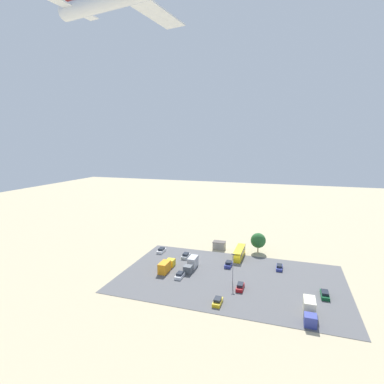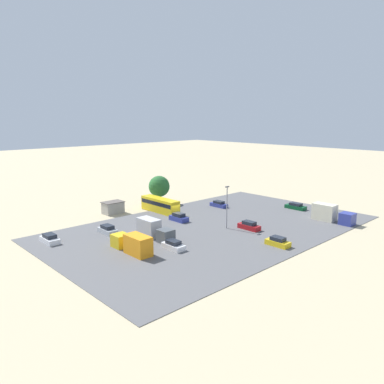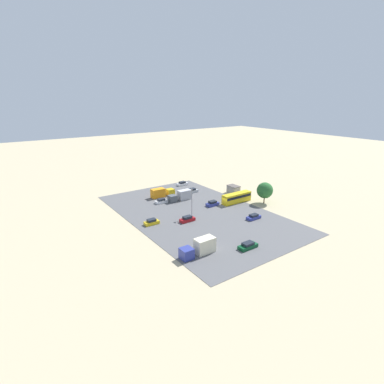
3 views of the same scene
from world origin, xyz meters
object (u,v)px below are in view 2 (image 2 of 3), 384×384
Objects in this scene: shed_building at (113,208)px; bus at (160,205)px; parked_car_3 at (278,242)px; parked_car_7 at (249,226)px; parked_car_2 at (108,230)px; parked_car_6 at (50,239)px; parked_car_4 at (179,218)px; parked_truck_1 at (331,214)px; parked_car_5 at (173,245)px; parked_truck_0 at (133,244)px; parked_truck_2 at (153,230)px; parked_car_0 at (296,206)px; parked_car_1 at (219,204)px.

bus is at bearing 143.02° from shed_building.
parked_car_7 reaches higher than parked_car_3.
parked_car_2 reaches higher than parked_car_6.
parked_car_4 is (1.88, -22.59, 0.05)m from parked_car_3.
parked_car_3 is (-16.90, 25.26, -0.02)m from parked_car_2.
shed_building is at bearing -51.63° from parked_truck_1.
bus is at bearing 77.28° from parked_car_4.
parked_truck_1 is (-16.49, 7.92, 0.90)m from parked_car_7.
parked_car_2 is (8.63, 12.08, -0.63)m from shed_building.
parked_car_4 is at bearing 113.42° from shed_building.
parked_car_6 reaches higher than parked_car_5.
parked_car_5 is 0.48× the size of parked_truck_0.
parked_car_6 is 54.00m from parked_truck_1.
parked_car_7 is 0.52× the size of parked_truck_0.
parked_truck_0 reaches higher than parked_car_6.
parked_car_3 is 9.84m from parked_car_7.
parked_car_4 is at bearing -134.42° from parked_car_5.
shed_building is 27.20m from parked_car_5.
parked_car_5 is 0.50× the size of parked_truck_2.
bus is 1.27× the size of parked_truck_0.
bus is 27.02m from parked_car_6.
parked_car_2 is at bearing 54.47° from shed_building.
parked_truck_2 is at bearing -8.97° from parked_car_0.
parked_car_4 is 0.96× the size of parked_car_6.
bus is 2.47× the size of parked_car_1.
parked_car_3 is 0.50× the size of parked_truck_2.
parked_car_2 is at bearing 18.99° from bus.
parked_car_7 is at bearing -37.94° from parked_car_2.
parked_car_5 is (26.79, 14.68, 0.01)m from parked_car_1.
parked_car_7 reaches higher than parked_car_0.
parked_car_1 is 28.59m from parked_car_3.
parked_car_4 reaches higher than parked_car_3.
parked_car_5 is at bearing 174.66° from parked_car_7.
parked_car_6 is (9.82, -2.20, -0.02)m from parked_car_2.
parked_car_5 is (-3.33, 14.59, -0.04)m from parked_car_2.
parked_car_7 reaches higher than parked_car_5.
parked_truck_2 reaches higher than shed_building.
parked_car_3 is at bearing 141.83° from parked_car_5.
bus is 17.94m from parked_car_2.
parked_car_6 is 0.51× the size of parked_truck_0.
shed_building is at bearing 113.42° from parked_car_4.
parked_car_3 is at bearing -45.78° from parked_car_6.
parked_car_1 is 1.07× the size of parked_car_3.
parked_car_5 is at bearing 79.65° from parked_truck_2.
parked_car_5 is at bearing -77.14° from parked_car_2.
parked_car_0 is 1.17× the size of parked_car_5.
parked_car_0 is 1.11× the size of parked_car_6.
parked_car_0 is at bearing -111.58° from parked_truck_1.
parked_truck_1 reaches higher than parked_truck_0.
parked_car_4 is at bearing 94.77° from parked_car_3.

